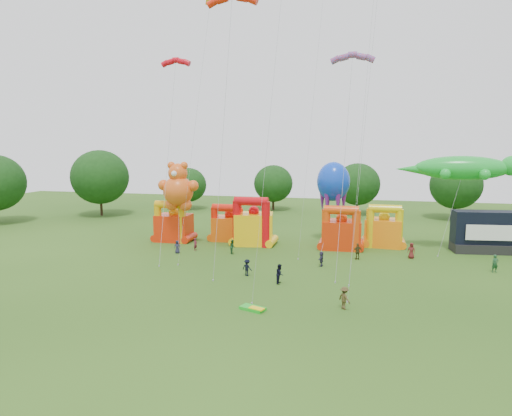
% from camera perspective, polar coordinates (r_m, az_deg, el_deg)
% --- Properties ---
extents(ground, '(160.00, 160.00, 0.00)m').
position_cam_1_polar(ground, '(34.63, -3.36, -14.21)').
color(ground, '#254914').
rests_on(ground, ground).
extents(tree_ring, '(124.56, 126.68, 12.07)m').
position_cam_1_polar(tree_ring, '(33.72, -5.08, -3.71)').
color(tree_ring, '#352314').
rests_on(tree_ring, ground).
extents(bouncy_castle_0, '(4.49, 3.62, 5.66)m').
position_cam_1_polar(bouncy_castle_0, '(62.88, -10.30, -2.14)').
color(bouncy_castle_0, red).
rests_on(bouncy_castle_0, ground).
extents(bouncy_castle_1, '(4.76, 3.95, 5.15)m').
position_cam_1_polar(bouncy_castle_1, '(62.47, -3.37, -2.27)').
color(bouncy_castle_1, '#D74F0B').
rests_on(bouncy_castle_1, ground).
extents(bouncy_castle_2, '(5.50, 4.70, 6.44)m').
position_cam_1_polar(bouncy_castle_2, '(59.61, -0.34, -2.29)').
color(bouncy_castle_2, yellow).
rests_on(bouncy_castle_2, ground).
extents(bouncy_castle_3, '(4.94, 4.06, 5.63)m').
position_cam_1_polar(bouncy_castle_3, '(58.24, 10.60, -2.97)').
color(bouncy_castle_3, red).
rests_on(bouncy_castle_3, ground).
extents(bouncy_castle_4, '(4.89, 4.09, 5.58)m').
position_cam_1_polar(bouncy_castle_4, '(60.85, 15.69, -2.67)').
color(bouncy_castle_4, orange).
rests_on(bouncy_castle_4, ground).
extents(stage_trailer, '(8.19, 3.85, 5.10)m').
position_cam_1_polar(stage_trailer, '(62.15, 26.87, -2.73)').
color(stage_trailer, black).
rests_on(stage_trailer, ground).
extents(teddy_bear_kite, '(5.53, 4.87, 10.96)m').
position_cam_1_polar(teddy_bear_kite, '(59.79, -9.69, 1.59)').
color(teddy_bear_kite, '#E75819').
rests_on(teddy_bear_kite, ground).
extents(gecko_kite, '(14.24, 5.94, 11.85)m').
position_cam_1_polar(gecko_kite, '(59.59, 23.84, 2.30)').
color(gecko_kite, green).
rests_on(gecko_kite, ground).
extents(octopus_kite, '(4.37, 9.94, 10.85)m').
position_cam_1_polar(octopus_kite, '(61.03, 9.45, 1.61)').
color(octopus_kite, blue).
rests_on(octopus_kite, ground).
extents(parafoil_kites, '(25.83, 14.98, 28.67)m').
position_cam_1_polar(parafoil_kites, '(51.06, -5.75, 6.93)').
color(parafoil_kites, red).
rests_on(parafoil_kites, ground).
extents(diamond_kites, '(21.02, 22.10, 39.57)m').
position_cam_1_polar(diamond_kites, '(45.38, 5.87, 12.64)').
color(diamond_kites, red).
rests_on(diamond_kites, ground).
extents(folded_kite_bundle, '(2.22, 1.62, 0.31)m').
position_cam_1_polar(folded_kite_bundle, '(37.08, -0.36, -12.44)').
color(folded_kite_bundle, green).
rests_on(folded_kite_bundle, ground).
extents(spectator_0, '(0.85, 0.63, 1.58)m').
position_cam_1_polar(spectator_0, '(55.99, -9.82, -4.81)').
color(spectator_0, '#222239').
rests_on(spectator_0, ground).
extents(spectator_1, '(0.53, 0.65, 1.55)m').
position_cam_1_polar(spectator_1, '(57.07, -7.58, -4.54)').
color(spectator_1, maroon).
rests_on(spectator_1, ground).
extents(spectator_2, '(0.96, 1.04, 1.72)m').
position_cam_1_polar(spectator_2, '(55.04, -2.95, -4.85)').
color(spectator_2, '#1B4322').
rests_on(spectator_2, ground).
extents(spectator_3, '(1.25, 0.99, 1.69)m').
position_cam_1_polar(spectator_3, '(45.95, -1.12, -7.46)').
color(spectator_3, black).
rests_on(spectator_3, ground).
extents(spectator_4, '(1.21, 0.88, 1.90)m').
position_cam_1_polar(spectator_4, '(53.47, 12.60, -5.32)').
color(spectator_4, '#3C3818').
rests_on(spectator_4, ground).
extents(spectator_5, '(0.55, 1.51, 1.61)m').
position_cam_1_polar(spectator_5, '(49.96, 8.17, -6.32)').
color(spectator_5, '#2C2742').
rests_on(spectator_5, ground).
extents(spectator_6, '(1.03, 0.84, 1.83)m').
position_cam_1_polar(spectator_6, '(55.71, 18.85, -5.06)').
color(spectator_6, maroon).
rests_on(spectator_6, ground).
extents(spectator_7, '(0.77, 0.62, 1.86)m').
position_cam_1_polar(spectator_7, '(53.12, 27.71, -6.17)').
color(spectator_7, '#1C4727').
rests_on(spectator_7, ground).
extents(spectator_8, '(0.74, 0.94, 1.88)m').
position_cam_1_polar(spectator_8, '(43.52, 2.99, -8.22)').
color(spectator_8, black).
rests_on(spectator_8, ground).
extents(spectator_9, '(1.33, 1.32, 1.84)m').
position_cam_1_polar(spectator_9, '(37.67, 11.00, -10.99)').
color(spectator_9, '#45381B').
rests_on(spectator_9, ground).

